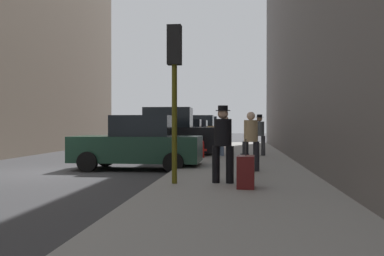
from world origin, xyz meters
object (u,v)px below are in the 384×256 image
(parked_dark_green_sedan, at_px, (138,144))
(parked_white_van, at_px, (204,129))
(parked_gray_coupe, at_px, (191,134))
(pedestrian_with_beanie, at_px, (260,133))
(parked_red_hatchback, at_px, (182,136))
(pedestrian_in_jeans, at_px, (226,133))
(rolling_suitcase, at_px, (246,172))
(parked_black_suv, at_px, (165,135))
(parked_bronze_suv, at_px, (199,130))
(pedestrian_with_fedora, at_px, (223,140))
(fire_hydrant, at_px, (202,149))
(pedestrian_in_tan_coat, at_px, (251,138))
(traffic_light, at_px, (174,69))
(duffel_bag, at_px, (245,158))

(parked_dark_green_sedan, distance_m, parked_white_van, 26.69)
(parked_gray_coupe, xyz_separation_m, pedestrian_with_beanie, (4.19, -10.57, 0.29))
(parked_red_hatchback, distance_m, pedestrian_in_jeans, 6.62)
(rolling_suitcase, bearing_deg, parked_gray_coupe, 99.71)
(parked_dark_green_sedan, relative_size, parked_black_suv, 0.91)
(parked_bronze_suv, xyz_separation_m, rolling_suitcase, (3.46, -26.04, -0.54))
(parked_white_van, height_order, rolling_suitcase, parked_white_van)
(pedestrian_in_jeans, bearing_deg, parked_red_hatchback, 114.38)
(parked_dark_green_sedan, distance_m, parked_black_suv, 5.10)
(pedestrian_with_fedora, height_order, pedestrian_in_jeans, pedestrian_with_fedora)
(fire_hydrant, height_order, pedestrian_in_tan_coat, pedestrian_in_tan_coat)
(parked_bronze_suv, height_order, pedestrian_with_beanie, parked_bronze_suv)
(parked_gray_coupe, bearing_deg, fire_hydrant, -81.51)
(parked_red_hatchback, bearing_deg, pedestrian_with_beanie, -53.85)
(traffic_light, height_order, pedestrian_in_tan_coat, traffic_light)
(pedestrian_in_tan_coat, bearing_deg, parked_dark_green_sedan, 159.04)
(pedestrian_in_jeans, bearing_deg, pedestrian_in_tan_coat, -81.26)
(parked_dark_green_sedan, relative_size, traffic_light, 1.17)
(fire_hydrant, xyz_separation_m, duffel_bag, (1.71, -1.70, -0.21))
(traffic_light, bearing_deg, pedestrian_with_beanie, 75.60)
(pedestrian_in_tan_coat, bearing_deg, duffel_bag, 92.52)
(parked_bronze_suv, height_order, parked_white_van, same)
(parked_dark_green_sedan, relative_size, fire_hydrant, 5.98)
(traffic_light, bearing_deg, parked_bronze_suv, 94.15)
(parked_gray_coupe, bearing_deg, duffel_bag, -75.68)
(parked_black_suv, bearing_deg, pedestrian_in_tan_coat, -60.65)
(parked_black_suv, relative_size, pedestrian_in_tan_coat, 2.71)
(pedestrian_in_tan_coat, bearing_deg, parked_gray_coupe, 102.22)
(pedestrian_with_fedora, distance_m, pedestrian_in_jeans, 8.66)
(parked_black_suv, distance_m, duffel_bag, 4.96)
(parked_dark_green_sedan, bearing_deg, pedestrian_in_jeans, 59.35)
(parked_gray_coupe, xyz_separation_m, parked_white_van, (-0.00, 11.22, 0.18))
(parked_red_hatchback, relative_size, fire_hydrant, 6.03)
(parked_dark_green_sedan, height_order, pedestrian_in_tan_coat, pedestrian_in_tan_coat)
(parked_red_hatchback, bearing_deg, parked_black_suv, -90.00)
(parked_bronze_suv, xyz_separation_m, pedestrian_in_jeans, (2.73, -16.69, 0.07))
(parked_dark_green_sedan, bearing_deg, parked_white_van, 90.00)
(fire_hydrant, height_order, pedestrian_with_beanie, pedestrian_with_beanie)
(parked_gray_coupe, relative_size, rolling_suitcase, 4.05)
(parked_gray_coupe, relative_size, parked_bronze_suv, 0.91)
(parked_dark_green_sedan, height_order, pedestrian_with_beanie, pedestrian_with_beanie)
(traffic_light, xyz_separation_m, rolling_suitcase, (1.61, -0.51, -2.27))
(pedestrian_with_beanie, bearing_deg, parked_bronze_suv, 104.34)
(parked_black_suv, xyz_separation_m, parked_red_hatchback, (0.00, 5.53, -0.18))
(fire_hydrant, distance_m, duffel_bag, 2.42)
(pedestrian_with_beanie, bearing_deg, parked_white_van, 100.89)
(traffic_light, relative_size, rolling_suitcase, 3.46)
(parked_dark_green_sedan, xyz_separation_m, fire_hydrant, (1.80, 3.38, -0.35))
(rolling_suitcase, bearing_deg, parked_red_hatchback, 102.68)
(parked_bronze_suv, distance_m, parked_white_van, 5.39)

